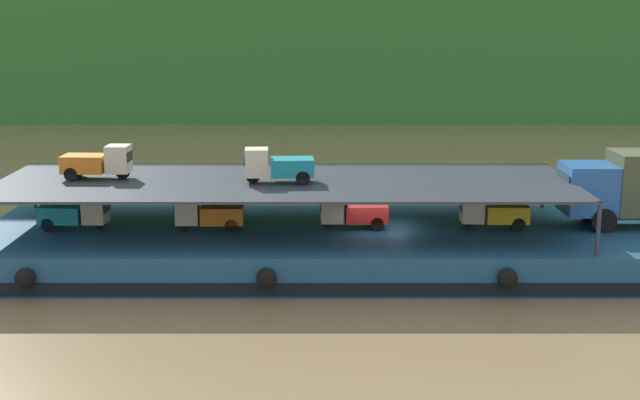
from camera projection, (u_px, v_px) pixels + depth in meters
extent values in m
plane|color=olive|center=(377.00, 264.00, 35.44)|extent=(400.00, 400.00, 0.00)
cube|color=navy|center=(377.00, 247.00, 35.28)|extent=(32.27, 8.78, 1.50)
cube|color=black|center=(385.00, 290.00, 31.05)|extent=(31.62, 0.06, 0.50)
sphere|color=black|center=(24.00, 278.00, 30.74)|extent=(0.74, 0.74, 0.74)
sphere|color=black|center=(265.00, 278.00, 30.75)|extent=(0.74, 0.74, 0.74)
sphere|color=black|center=(506.00, 278.00, 30.76)|extent=(0.74, 0.74, 0.74)
cube|color=#285BA3|center=(587.00, 188.00, 35.16)|extent=(2.01, 2.19, 2.00)
cube|color=#192833|center=(562.00, 180.00, 35.08)|extent=(0.07, 1.84, 0.60)
cylinder|color=black|center=(587.00, 209.00, 36.38)|extent=(1.00, 0.28, 1.00)
cylinder|color=black|center=(603.00, 220.00, 34.41)|extent=(1.00, 0.28, 1.00)
cylinder|color=#2D333D|center=(542.00, 186.00, 38.73)|extent=(0.16, 0.16, 2.00)
cylinder|color=#2D333D|center=(597.00, 228.00, 31.09)|extent=(0.16, 0.16, 2.00)
cylinder|color=#2D333D|center=(33.00, 186.00, 38.70)|extent=(0.16, 0.16, 2.00)
cube|color=#2D333D|center=(284.00, 182.00, 34.70)|extent=(23.07, 7.98, 0.10)
cube|color=teal|center=(61.00, 214.00, 34.98)|extent=(1.77, 1.30, 0.70)
cube|color=beige|center=(94.00, 209.00, 34.86)|extent=(0.96, 1.05, 1.10)
cube|color=#19232D|center=(106.00, 207.00, 34.81)|extent=(0.09, 0.85, 0.38)
cylinder|color=black|center=(99.00, 223.00, 34.97)|extent=(0.57, 0.17, 0.56)
cylinder|color=black|center=(47.00, 225.00, 34.56)|extent=(0.57, 0.17, 0.56)
cylinder|color=black|center=(56.00, 219.00, 35.59)|extent=(0.57, 0.17, 0.56)
cube|color=orange|center=(221.00, 214.00, 34.86)|extent=(1.74, 1.26, 0.70)
cube|color=beige|center=(186.00, 210.00, 34.76)|extent=(0.94, 1.03, 1.10)
cube|color=#19232D|center=(175.00, 207.00, 34.72)|extent=(0.07, 0.85, 0.38)
cylinder|color=black|center=(183.00, 223.00, 34.87)|extent=(0.56, 0.16, 0.56)
cylinder|color=black|center=(232.00, 220.00, 35.46)|extent=(0.56, 0.16, 0.56)
cylinder|color=black|center=(231.00, 226.00, 34.43)|extent=(0.56, 0.16, 0.56)
cube|color=red|center=(365.00, 213.00, 35.13)|extent=(1.74, 1.26, 0.70)
cube|color=beige|center=(331.00, 208.00, 35.04)|extent=(0.93, 1.03, 1.10)
cube|color=#19232D|center=(319.00, 206.00, 35.00)|extent=(0.07, 0.85, 0.38)
cylinder|color=black|center=(327.00, 222.00, 35.15)|extent=(0.56, 0.16, 0.56)
cylinder|color=black|center=(374.00, 218.00, 35.74)|extent=(0.56, 0.16, 0.56)
cylinder|color=black|center=(376.00, 224.00, 34.70)|extent=(0.56, 0.16, 0.56)
cube|color=gold|center=(505.00, 213.00, 35.08)|extent=(1.72, 1.22, 0.70)
cube|color=beige|center=(471.00, 208.00, 35.06)|extent=(0.91, 1.01, 1.10)
cube|color=#19232D|center=(459.00, 206.00, 35.04)|extent=(0.05, 0.85, 0.38)
cylinder|color=black|center=(467.00, 221.00, 35.18)|extent=(0.56, 0.15, 0.56)
cylinder|color=black|center=(512.00, 218.00, 35.67)|extent=(0.56, 0.15, 0.56)
cylinder|color=black|center=(517.00, 225.00, 34.64)|extent=(0.56, 0.15, 0.56)
cube|color=orange|center=(83.00, 164.00, 34.90)|extent=(1.74, 1.25, 0.70)
cube|color=beige|center=(117.00, 159.00, 34.82)|extent=(0.93, 1.03, 1.10)
cube|color=#19232D|center=(129.00, 156.00, 34.78)|extent=(0.07, 0.85, 0.38)
cylinder|color=black|center=(122.00, 172.00, 34.93)|extent=(0.56, 0.16, 0.56)
cylinder|color=black|center=(70.00, 174.00, 34.47)|extent=(0.56, 0.16, 0.56)
cylinder|color=black|center=(78.00, 170.00, 35.51)|extent=(0.56, 0.16, 0.56)
cube|color=teal|center=(291.00, 167.00, 34.14)|extent=(1.77, 1.29, 0.70)
cube|color=beige|center=(256.00, 162.00, 34.02)|extent=(0.96, 1.05, 1.10)
cube|color=#19232D|center=(244.00, 160.00, 33.97)|extent=(0.09, 0.85, 0.38)
cylinder|color=black|center=(252.00, 176.00, 34.12)|extent=(0.57, 0.17, 0.56)
cylinder|color=black|center=(301.00, 173.00, 34.75)|extent=(0.57, 0.17, 0.56)
cylinder|color=black|center=(302.00, 178.00, 33.72)|extent=(0.57, 0.17, 0.56)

